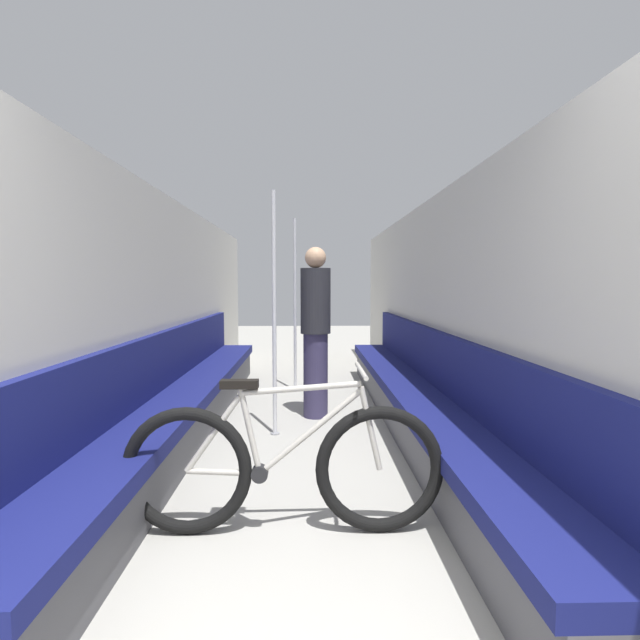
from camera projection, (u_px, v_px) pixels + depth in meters
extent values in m
cube|color=beige|center=(152.00, 313.00, 4.35)|extent=(0.10, 10.08, 2.17)
cube|color=beige|center=(448.00, 313.00, 4.42)|extent=(0.10, 10.08, 2.17)
cube|color=#4C4C51|center=(187.00, 417.00, 4.42)|extent=(0.41, 6.07, 0.33)
cube|color=navy|center=(187.00, 393.00, 4.40)|extent=(0.49, 6.07, 0.10)
cube|color=navy|center=(162.00, 360.00, 4.38)|extent=(0.07, 6.07, 0.49)
cube|color=#4C4C51|center=(414.00, 415.00, 4.47)|extent=(0.41, 6.07, 0.33)
cube|color=navy|center=(414.00, 391.00, 4.45)|extent=(0.49, 6.07, 0.10)
cube|color=navy|center=(438.00, 359.00, 4.44)|extent=(0.07, 6.07, 0.49)
torus|color=black|center=(187.00, 471.00, 2.65)|extent=(0.69, 0.07, 0.69)
torus|color=black|center=(380.00, 469.00, 2.68)|extent=(0.69, 0.07, 0.69)
cylinder|color=#B7B2A8|center=(223.00, 472.00, 2.66)|extent=(0.39, 0.03, 0.05)
cylinder|color=#B7B2A8|center=(213.00, 434.00, 2.64)|extent=(0.31, 0.03, 0.42)
cylinder|color=#B7B2A8|center=(250.00, 429.00, 2.65)|extent=(0.13, 0.03, 0.49)
cylinder|color=#B7B2A8|center=(310.00, 432.00, 2.66)|extent=(0.56, 0.03, 0.47)
cylinder|color=#B7B2A8|center=(300.00, 388.00, 2.64)|extent=(0.65, 0.03, 0.08)
cylinder|color=#B7B2A8|center=(370.00, 428.00, 2.66)|extent=(0.13, 0.03, 0.46)
cylinder|color=black|center=(260.00, 473.00, 2.66)|extent=(0.09, 0.06, 0.09)
cube|color=black|center=(239.00, 384.00, 2.63)|extent=(0.20, 0.07, 0.04)
cylinder|color=#B7B2A8|center=(361.00, 371.00, 2.64)|extent=(0.02, 0.46, 0.02)
cylinder|color=gray|center=(295.00, 390.00, 6.30)|extent=(0.08, 0.08, 0.01)
cylinder|color=silver|center=(295.00, 305.00, 6.22)|extent=(0.04, 0.04, 2.15)
cylinder|color=gray|center=(275.00, 433.00, 4.46)|extent=(0.08, 0.08, 0.01)
cylinder|color=silver|center=(274.00, 314.00, 4.38)|extent=(0.04, 0.04, 2.15)
cylinder|color=#332D4C|center=(316.00, 375.00, 5.02)|extent=(0.25, 0.25, 0.85)
cylinder|color=#232328|center=(316.00, 301.00, 4.97)|extent=(0.30, 0.30, 0.65)
sphere|color=tan|center=(316.00, 258.00, 4.93)|extent=(0.21, 0.21, 0.21)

